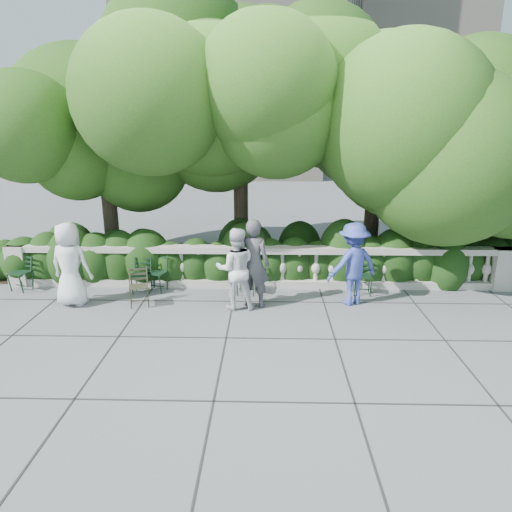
{
  "coord_description": "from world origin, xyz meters",
  "views": [
    {
      "loc": [
        0.25,
        -8.62,
        3.79
      ],
      "look_at": [
        0.0,
        1.0,
        1.0
      ],
      "focal_mm": 32.0,
      "sensor_mm": 36.0,
      "label": 1
    }
  ],
  "objects_px": {
    "chair_b": "(141,295)",
    "person_woman_grey": "(253,263)",
    "chair_d": "(362,296)",
    "chair_a": "(18,292)",
    "chair_c": "(155,293)",
    "chair_weathered": "(140,308)",
    "chair_e": "(246,296)",
    "person_older_blue": "(353,264)",
    "person_businessman": "(70,264)",
    "person_casual_man": "(236,269)"
  },
  "relations": [
    {
      "from": "chair_b",
      "to": "person_older_blue",
      "type": "xyz_separation_m",
      "value": [
        4.75,
        -0.38,
        0.9
      ]
    },
    {
      "from": "person_businessman",
      "to": "chair_a",
      "type": "bearing_deg",
      "value": -11.51
    },
    {
      "from": "chair_d",
      "to": "person_businessman",
      "type": "height_order",
      "value": "person_businessman"
    },
    {
      "from": "person_older_blue",
      "to": "person_woman_grey",
      "type": "bearing_deg",
      "value": -18.42
    },
    {
      "from": "person_casual_man",
      "to": "chair_e",
      "type": "bearing_deg",
      "value": -108.51
    },
    {
      "from": "chair_d",
      "to": "chair_e",
      "type": "height_order",
      "value": "same"
    },
    {
      "from": "chair_e",
      "to": "person_woman_grey",
      "type": "height_order",
      "value": "person_woman_grey"
    },
    {
      "from": "chair_b",
      "to": "chair_e",
      "type": "relative_size",
      "value": 1.0
    },
    {
      "from": "chair_a",
      "to": "chair_c",
      "type": "distance_m",
      "value": 3.22
    },
    {
      "from": "person_businessman",
      "to": "person_older_blue",
      "type": "height_order",
      "value": "person_businessman"
    },
    {
      "from": "chair_d",
      "to": "chair_weathered",
      "type": "distance_m",
      "value": 4.96
    },
    {
      "from": "chair_e",
      "to": "person_casual_man",
      "type": "bearing_deg",
      "value": -96.45
    },
    {
      "from": "chair_c",
      "to": "person_older_blue",
      "type": "relative_size",
      "value": 0.46
    },
    {
      "from": "chair_weathered",
      "to": "chair_b",
      "type": "bearing_deg",
      "value": 88.43
    },
    {
      "from": "chair_e",
      "to": "person_older_blue",
      "type": "xyz_separation_m",
      "value": [
        2.33,
        -0.36,
        0.9
      ]
    },
    {
      "from": "chair_a",
      "to": "chair_d",
      "type": "xyz_separation_m",
      "value": [
        8.02,
        -0.05,
        0.0
      ]
    },
    {
      "from": "person_woman_grey",
      "to": "person_older_blue",
      "type": "height_order",
      "value": "person_woman_grey"
    },
    {
      "from": "chair_a",
      "to": "person_older_blue",
      "type": "height_order",
      "value": "person_older_blue"
    },
    {
      "from": "chair_a",
      "to": "person_businessman",
      "type": "bearing_deg",
      "value": -3.58
    },
    {
      "from": "chair_c",
      "to": "chair_e",
      "type": "relative_size",
      "value": 1.0
    },
    {
      "from": "chair_weathered",
      "to": "person_older_blue",
      "type": "xyz_separation_m",
      "value": [
        4.55,
        0.4,
        0.9
      ]
    },
    {
      "from": "chair_b",
      "to": "person_woman_grey",
      "type": "relative_size",
      "value": 0.44
    },
    {
      "from": "chair_b",
      "to": "person_businessman",
      "type": "relative_size",
      "value": 0.46
    },
    {
      "from": "chair_weathered",
      "to": "person_woman_grey",
      "type": "bearing_deg",
      "value": -10.78
    },
    {
      "from": "chair_b",
      "to": "chair_a",
      "type": "bearing_deg",
      "value": 177.78
    },
    {
      "from": "chair_a",
      "to": "chair_b",
      "type": "bearing_deg",
      "value": 17.11
    },
    {
      "from": "person_woman_grey",
      "to": "chair_weathered",
      "type": "bearing_deg",
      "value": 21.68
    },
    {
      "from": "chair_a",
      "to": "chair_e",
      "type": "xyz_separation_m",
      "value": [
        5.36,
        -0.12,
        0.0
      ]
    },
    {
      "from": "person_older_blue",
      "to": "chair_a",
      "type": "bearing_deg",
      "value": -27.12
    },
    {
      "from": "chair_b",
      "to": "person_businessman",
      "type": "height_order",
      "value": "person_businessman"
    },
    {
      "from": "chair_b",
      "to": "person_woman_grey",
      "type": "height_order",
      "value": "person_woman_grey"
    },
    {
      "from": "chair_d",
      "to": "chair_b",
      "type": "bearing_deg",
      "value": -174.16
    },
    {
      "from": "chair_b",
      "to": "chair_c",
      "type": "distance_m",
      "value": 0.32
    },
    {
      "from": "chair_d",
      "to": "chair_weathered",
      "type": "height_order",
      "value": "same"
    },
    {
      "from": "chair_d",
      "to": "person_woman_grey",
      "type": "xyz_separation_m",
      "value": [
        -2.47,
        -0.62,
        0.96
      ]
    },
    {
      "from": "chair_a",
      "to": "chair_b",
      "type": "relative_size",
      "value": 1.0
    },
    {
      "from": "chair_b",
      "to": "person_woman_grey",
      "type": "xyz_separation_m",
      "value": [
        2.62,
        -0.57,
        0.96
      ]
    },
    {
      "from": "chair_weathered",
      "to": "person_older_blue",
      "type": "bearing_deg",
      "value": -10.69
    },
    {
      "from": "person_woman_grey",
      "to": "chair_c",
      "type": "bearing_deg",
      "value": -0.44
    },
    {
      "from": "person_businessman",
      "to": "person_older_blue",
      "type": "relative_size",
      "value": 1.01
    },
    {
      "from": "chair_d",
      "to": "person_woman_grey",
      "type": "height_order",
      "value": "person_woman_grey"
    },
    {
      "from": "chair_d",
      "to": "chair_e",
      "type": "distance_m",
      "value": 2.67
    },
    {
      "from": "chair_e",
      "to": "chair_c",
      "type": "bearing_deg",
      "value": -177.1
    },
    {
      "from": "chair_d",
      "to": "person_businessman",
      "type": "relative_size",
      "value": 0.46
    },
    {
      "from": "chair_a",
      "to": "person_casual_man",
      "type": "relative_size",
      "value": 0.48
    },
    {
      "from": "chair_e",
      "to": "person_casual_man",
      "type": "xyz_separation_m",
      "value": [
        -0.16,
        -0.67,
        0.87
      ]
    },
    {
      "from": "chair_c",
      "to": "person_older_blue",
      "type": "distance_m",
      "value": 4.59
    },
    {
      "from": "person_woman_grey",
      "to": "person_casual_man",
      "type": "distance_m",
      "value": 0.39
    },
    {
      "from": "chair_b",
      "to": "chair_c",
      "type": "relative_size",
      "value": 1.0
    },
    {
      "from": "person_businessman",
      "to": "chair_weathered",
      "type": "bearing_deg",
      "value": -176.27
    }
  ]
}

